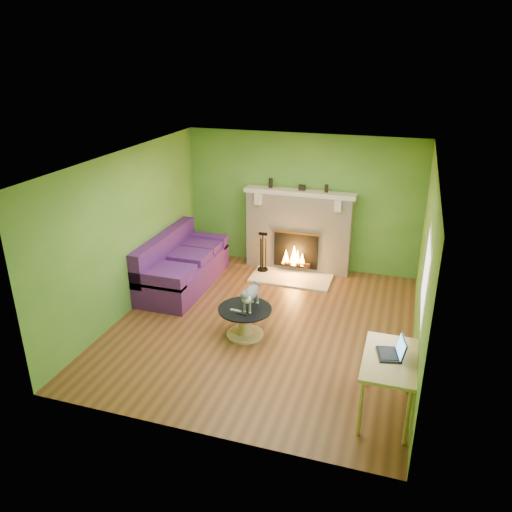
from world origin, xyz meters
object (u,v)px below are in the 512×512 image
at_px(sofa, 180,266).
at_px(coffee_table, 245,320).
at_px(cat, 251,295).
at_px(desk, 389,365).

relative_size(sofa, coffee_table, 2.67).
distance_m(sofa, coffee_table, 2.11).
bearing_deg(sofa, cat, -35.20).
bearing_deg(sofa, coffee_table, -37.56).
bearing_deg(desk, sofa, 147.33).
bearing_deg(cat, desk, -28.36).
distance_m(desk, cat, 2.38).
bearing_deg(sofa, desk, -32.67).
relative_size(coffee_table, desk, 0.78).
distance_m(sofa, desk, 4.53).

